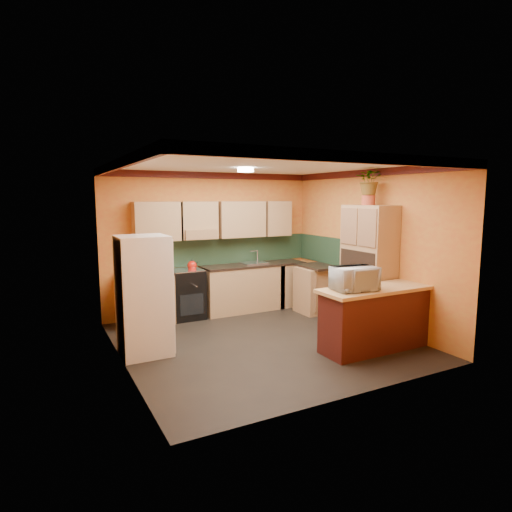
{
  "coord_description": "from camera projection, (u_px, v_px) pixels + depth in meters",
  "views": [
    {
      "loc": [
        -3.08,
        -5.64,
        2.22
      ],
      "look_at": [
        0.11,
        0.45,
        1.28
      ],
      "focal_mm": 30.0,
      "sensor_mm": 36.0,
      "label": 1
    }
  ],
  "objects": [
    {
      "name": "fern_pot",
      "position": [
        368.0,
        200.0,
        7.03
      ],
      "size": [
        0.22,
        0.22,
        0.16
      ],
      "primitive_type": "cylinder",
      "color": "#B0432A",
      "rests_on": "pantry"
    },
    {
      "name": "room_shell",
      "position": [
        256.0,
        206.0,
        6.64
      ],
      "size": [
        4.24,
        4.24,
        2.72
      ],
      "color": "black",
      "rests_on": "ground"
    },
    {
      "name": "base_cabinets_right",
      "position": [
        318.0,
        290.0,
        8.35
      ],
      "size": [
        0.6,
        0.8,
        0.88
      ],
      "primitive_type": "cube",
      "color": "tan",
      "rests_on": "ground"
    },
    {
      "name": "microwave",
      "position": [
        354.0,
        279.0,
        5.98
      ],
      "size": [
        0.65,
        0.48,
        0.33
      ],
      "primitive_type": "imported",
      "rotation": [
        0.0,
        0.0,
        -0.12
      ],
      "color": "silver",
      "rests_on": "bar_top"
    },
    {
      "name": "sink",
      "position": [
        254.0,
        263.0,
        8.47
      ],
      "size": [
        0.48,
        0.4,
        0.03
      ],
      "primitive_type": "cube",
      "color": "silver",
      "rests_on": "countertop_back"
    },
    {
      "name": "fern",
      "position": [
        369.0,
        180.0,
        6.98
      ],
      "size": [
        0.55,
        0.51,
        0.5
      ],
      "primitive_type": "imported",
      "rotation": [
        0.0,
        0.0,
        0.3
      ],
      "color": "tan",
      "rests_on": "fern_pot"
    },
    {
      "name": "bar_top",
      "position": [
        380.0,
        289.0,
        6.23
      ],
      "size": [
        1.9,
        0.65,
        0.05
      ],
      "primitive_type": "cube",
      "color": "tan",
      "rests_on": "breakfast_bar"
    },
    {
      "name": "countertop_right",
      "position": [
        319.0,
        266.0,
        8.28
      ],
      "size": [
        0.62,
        0.8,
        0.04
      ],
      "primitive_type": "cube",
      "color": "black",
      "rests_on": "base_cabinets_right"
    },
    {
      "name": "countertop_back",
      "position": [
        218.0,
        268.0,
        8.12
      ],
      "size": [
        3.65,
        0.62,
        0.04
      ],
      "primitive_type": "cube",
      "color": "black",
      "rests_on": "base_cabinets_back"
    },
    {
      "name": "pantry",
      "position": [
        368.0,
        268.0,
        7.14
      ],
      "size": [
        0.48,
        0.9,
        2.1
      ],
      "primitive_type": "cube",
      "color": "tan",
      "rests_on": "ground"
    },
    {
      "name": "kettle",
      "position": [
        192.0,
        265.0,
        7.82
      ],
      "size": [
        0.21,
        0.21,
        0.18
      ],
      "primitive_type": null,
      "rotation": [
        0.0,
        0.0,
        0.27
      ],
      "color": "#BA160C",
      "rests_on": "stove"
    },
    {
      "name": "fridge",
      "position": [
        144.0,
        296.0,
        6.03
      ],
      "size": [
        0.68,
        0.66,
        1.7
      ],
      "primitive_type": "cube",
      "color": "silver",
      "rests_on": "ground"
    },
    {
      "name": "breakfast_bar",
      "position": [
        378.0,
        320.0,
        6.29
      ],
      "size": [
        1.8,
        0.55,
        0.88
      ],
      "primitive_type": "cube",
      "color": "#4C1E11",
      "rests_on": "ground"
    },
    {
      "name": "base_cabinets_back",
      "position": [
        218.0,
        291.0,
        8.18
      ],
      "size": [
        3.65,
        0.6,
        0.88
      ],
      "primitive_type": "cube",
      "color": "tan",
      "rests_on": "ground"
    },
    {
      "name": "stove",
      "position": [
        187.0,
        294.0,
        7.89
      ],
      "size": [
        0.58,
        0.58,
        0.91
      ],
      "primitive_type": "cube",
      "color": "black",
      "rests_on": "ground"
    }
  ]
}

